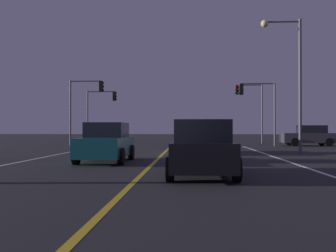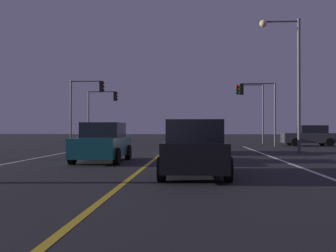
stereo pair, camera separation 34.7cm
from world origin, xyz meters
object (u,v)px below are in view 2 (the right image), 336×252
(traffic_light_near_left, at_px, (87,98))
(traffic_light_far_right, at_px, (250,100))
(car_lead_same_lane, at_px, (195,149))
(traffic_light_far_left, at_px, (103,104))
(car_crossing_side, at_px, (310,136))
(traffic_light_near_right, at_px, (257,99))
(car_ahead_far, at_px, (197,139))
(car_oncoming, at_px, (103,143))
(street_lamp_right_far, at_px, (289,67))

(traffic_light_near_left, xyz_separation_m, traffic_light_far_right, (14.23, 5.50, 0.12))
(car_lead_same_lane, bearing_deg, traffic_light_far_left, 18.99)
(car_lead_same_lane, height_order, traffic_light_far_left, traffic_light_far_left)
(car_crossing_side, distance_m, traffic_light_near_right, 5.41)
(car_crossing_side, bearing_deg, traffic_light_near_right, 10.71)
(car_ahead_far, height_order, traffic_light_near_right, traffic_light_near_right)
(car_lead_same_lane, bearing_deg, traffic_light_near_right, -14.18)
(car_lead_same_lane, height_order, traffic_light_near_left, traffic_light_near_left)
(car_oncoming, relative_size, street_lamp_right_far, 0.54)
(traffic_light_far_left, bearing_deg, traffic_light_far_right, 0.00)
(traffic_light_near_left, height_order, traffic_light_far_right, traffic_light_far_right)
(car_oncoming, xyz_separation_m, traffic_light_near_right, (9.06, 15.38, 3.00))
(traffic_light_far_left, bearing_deg, car_lead_same_lane, -71.01)
(car_ahead_far, bearing_deg, car_crossing_side, -42.82)
(car_oncoming, height_order, car_crossing_side, same)
(street_lamp_right_far, bearing_deg, car_crossing_side, -112.48)
(traffic_light_near_left, bearing_deg, car_ahead_far, -45.59)
(car_ahead_far, height_order, car_oncoming, same)
(traffic_light_far_right, relative_size, traffic_light_far_left, 1.11)
(car_oncoming, xyz_separation_m, traffic_light_far_right, (9.29, 20.88, 3.32))
(car_ahead_far, xyz_separation_m, traffic_light_far_left, (-9.01, 14.76, 2.95))
(car_ahead_far, relative_size, street_lamp_right_far, 0.54)
(car_oncoming, bearing_deg, traffic_light_far_left, -166.84)
(traffic_light_far_right, height_order, street_lamp_right_far, street_lamp_right_far)
(traffic_light_near_right, relative_size, traffic_light_far_left, 1.01)
(car_lead_same_lane, relative_size, street_lamp_right_far, 0.54)
(car_lead_same_lane, relative_size, traffic_light_near_left, 0.79)
(car_lead_same_lane, relative_size, traffic_light_near_right, 0.84)
(car_lead_same_lane, bearing_deg, traffic_light_near_left, 23.81)
(car_lead_same_lane, distance_m, traffic_light_far_right, 26.43)
(traffic_light_near_right, distance_m, traffic_light_far_right, 5.51)
(car_ahead_far, relative_size, traffic_light_near_right, 0.84)
(traffic_light_near_left, bearing_deg, traffic_light_far_right, 21.13)
(car_ahead_far, distance_m, traffic_light_near_left, 13.35)
(traffic_light_near_left, relative_size, street_lamp_right_far, 0.69)
(car_ahead_far, bearing_deg, traffic_light_far_right, -19.27)
(traffic_light_far_left, xyz_separation_m, street_lamp_right_far, (14.44, -14.14, 1.27))
(traffic_light_far_right, distance_m, traffic_light_far_left, 14.17)
(car_ahead_far, relative_size, traffic_light_far_right, 0.76)
(car_lead_same_lane, height_order, traffic_light_far_right, traffic_light_far_right)
(car_oncoming, relative_size, traffic_light_near_right, 0.84)
(car_ahead_far, bearing_deg, car_oncoming, 145.98)
(traffic_light_far_right, bearing_deg, street_lamp_right_far, 91.11)
(traffic_light_near_right, xyz_separation_m, traffic_light_near_left, (-14.00, 0.00, 0.20))
(car_oncoming, xyz_separation_m, car_lead_same_lane, (3.96, -4.80, 0.00))
(traffic_light_near_right, bearing_deg, street_lamp_right_far, 93.34)
(traffic_light_near_left, relative_size, traffic_light_far_left, 1.07)
(car_ahead_far, distance_m, traffic_light_far_left, 17.54)
(traffic_light_near_right, distance_m, traffic_light_near_left, 14.00)
(traffic_light_near_left, relative_size, traffic_light_far_right, 0.96)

